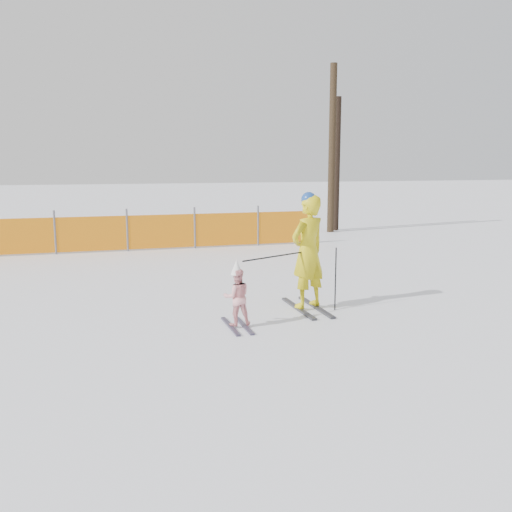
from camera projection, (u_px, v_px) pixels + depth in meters
The scene contains 6 objects.
ground at pixel (264, 320), 9.50m from camera, with size 120.00×120.00×0.00m, color white.
adult at pixel (308, 251), 10.04m from camera, with size 0.86×1.54×2.09m.
child at pixel (237, 296), 9.02m from camera, with size 0.46×1.04×1.09m.
ski_poles at pixel (302, 267), 9.74m from camera, with size 1.84×0.64×1.12m.
safety_fence at pixel (10, 236), 15.79m from camera, with size 17.80×0.06×1.25m.
tree_trunks at pixel (334, 156), 21.14m from camera, with size 0.66×0.71×6.09m.
Camera 1 is at (-2.74, -8.78, 2.61)m, focal length 40.00 mm.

